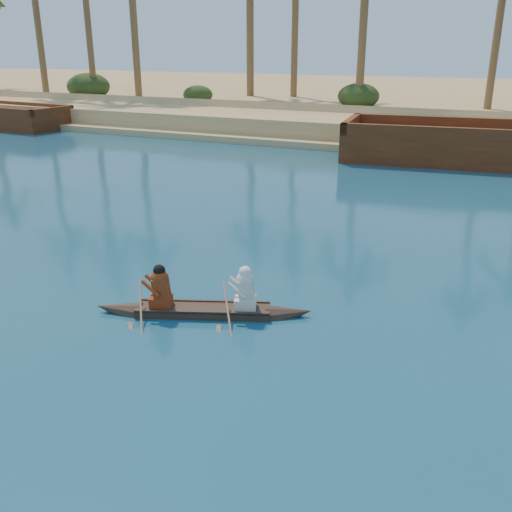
% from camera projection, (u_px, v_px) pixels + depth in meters
% --- Properties ---
extents(sandy_embankment, '(150.00, 51.00, 1.50)m').
position_uv_depth(sandy_embankment, '(407.00, 101.00, 51.16)').
color(sandy_embankment, tan).
rests_on(sandy_embankment, ground).
extents(palm_grove, '(110.00, 14.00, 16.00)m').
position_uv_depth(palm_grove, '(383.00, 1.00, 38.45)').
color(palm_grove, '#30551E').
rests_on(palm_grove, ground).
extents(shrub_cluster, '(100.00, 6.00, 2.40)m').
position_uv_depth(shrub_cluster, '(363.00, 110.00, 37.83)').
color(shrub_cluster, '#203613').
rests_on(shrub_cluster, ground).
extents(canoe, '(4.39, 2.22, 1.24)m').
position_uv_depth(canoe, '(203.00, 304.00, 11.71)').
color(canoe, '#37281E').
rests_on(canoe, ground).
extents(barge_left, '(10.84, 4.36, 1.77)m').
position_uv_depth(barge_left, '(0.00, 117.00, 38.90)').
color(barge_left, brown).
rests_on(barge_left, ground).
extents(barge_mid, '(13.50, 5.86, 2.18)m').
position_uv_depth(barge_mid, '(486.00, 147.00, 26.59)').
color(barge_mid, brown).
rests_on(barge_mid, ground).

